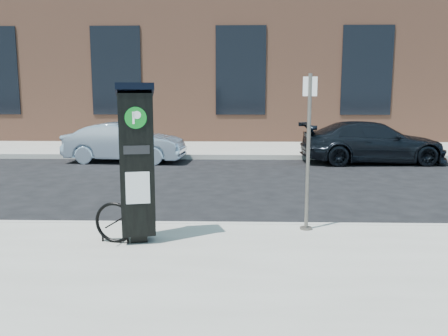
{
  "coord_description": "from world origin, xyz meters",
  "views": [
    {
      "loc": [
        -0.14,
        -7.29,
        2.23
      ],
      "look_at": [
        -0.35,
        0.5,
        0.95
      ],
      "focal_mm": 38.0,
      "sensor_mm": 36.0,
      "label": 1
    }
  ],
  "objects_px": {
    "sign_pole": "(308,154)",
    "bike_rack": "(115,223)",
    "car_silver": "(125,143)",
    "parking_kiosk": "(137,162)",
    "car_dark": "(373,142)"
  },
  "relations": [
    {
      "from": "parking_kiosk",
      "to": "sign_pole",
      "type": "height_order",
      "value": "sign_pole"
    },
    {
      "from": "bike_rack",
      "to": "car_silver",
      "type": "bearing_deg",
      "value": 114.63
    },
    {
      "from": "bike_rack",
      "to": "parking_kiosk",
      "type": "bearing_deg",
      "value": 27.56
    },
    {
      "from": "parking_kiosk",
      "to": "sign_pole",
      "type": "distance_m",
      "value": 2.5
    },
    {
      "from": "car_silver",
      "to": "parking_kiosk",
      "type": "bearing_deg",
      "value": -161.69
    },
    {
      "from": "parking_kiosk",
      "to": "bike_rack",
      "type": "relative_size",
      "value": 3.78
    },
    {
      "from": "parking_kiosk",
      "to": "bike_rack",
      "type": "bearing_deg",
      "value": -177.42
    },
    {
      "from": "sign_pole",
      "to": "car_dark",
      "type": "distance_m",
      "value": 8.36
    },
    {
      "from": "car_dark",
      "to": "parking_kiosk",
      "type": "bearing_deg",
      "value": 143.51
    },
    {
      "from": "parking_kiosk",
      "to": "car_dark",
      "type": "distance_m",
      "value": 10.05
    },
    {
      "from": "car_silver",
      "to": "car_dark",
      "type": "xyz_separation_m",
      "value": [
        7.7,
        0.04,
        0.03
      ]
    },
    {
      "from": "bike_rack",
      "to": "car_silver",
      "type": "distance_m",
      "value": 8.58
    },
    {
      "from": "sign_pole",
      "to": "bike_rack",
      "type": "xyz_separation_m",
      "value": [
        -2.73,
        -0.71,
        -0.87
      ]
    },
    {
      "from": "sign_pole",
      "to": "car_dark",
      "type": "relative_size",
      "value": 0.53
    },
    {
      "from": "sign_pole",
      "to": "bike_rack",
      "type": "bearing_deg",
      "value": -154.86
    }
  ]
}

